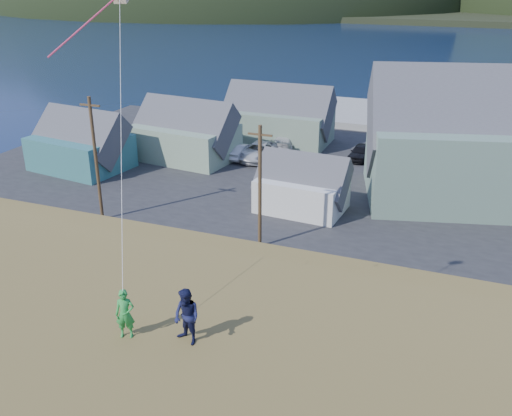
{
  "coord_description": "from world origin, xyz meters",
  "views": [
    {
      "loc": [
        7.71,
        -30.34,
        17.2
      ],
      "look_at": [
        0.48,
        -11.72,
        8.8
      ],
      "focal_mm": 40.0,
      "sensor_mm": 36.0,
      "label": 1
    }
  ],
  "objects_px": {
    "shed_palegreen_near": "(185,133)",
    "kite_flyer_navy": "(187,317)",
    "shed_white": "(302,185)",
    "shed_palegreen_far": "(278,116)",
    "kite_flyer_green": "(125,314)",
    "shed_teal": "(80,143)",
    "wharf": "(357,113)"
  },
  "relations": [
    {
      "from": "shed_teal",
      "to": "shed_palegreen_far",
      "type": "distance_m",
      "value": 20.35
    },
    {
      "from": "shed_teal",
      "to": "shed_white",
      "type": "relative_size",
      "value": 1.31
    },
    {
      "from": "shed_palegreen_far",
      "to": "kite_flyer_green",
      "type": "height_order",
      "value": "kite_flyer_green"
    },
    {
      "from": "shed_teal",
      "to": "kite_flyer_green",
      "type": "bearing_deg",
      "value": -42.16
    },
    {
      "from": "shed_palegreen_far",
      "to": "shed_palegreen_near",
      "type": "bearing_deg",
      "value": -126.4
    },
    {
      "from": "kite_flyer_navy",
      "to": "shed_teal",
      "type": "bearing_deg",
      "value": 152.68
    },
    {
      "from": "shed_palegreen_near",
      "to": "shed_teal",
      "type": "bearing_deg",
      "value": -134.3
    },
    {
      "from": "shed_palegreen_far",
      "to": "kite_flyer_navy",
      "type": "xyz_separation_m",
      "value": [
        12.38,
        -43.66,
        5.16
      ]
    },
    {
      "from": "shed_palegreen_near",
      "to": "kite_flyer_green",
      "type": "xyz_separation_m",
      "value": [
        17.02,
        -35.38,
        5.3
      ]
    },
    {
      "from": "shed_palegreen_near",
      "to": "wharf",
      "type": "bearing_deg",
      "value": 69.57
    },
    {
      "from": "kite_flyer_green",
      "to": "kite_flyer_navy",
      "type": "height_order",
      "value": "kite_flyer_navy"
    },
    {
      "from": "shed_palegreen_near",
      "to": "shed_palegreen_far",
      "type": "relative_size",
      "value": 0.92
    },
    {
      "from": "shed_teal",
      "to": "shed_white",
      "type": "xyz_separation_m",
      "value": [
        21.82,
        -2.1,
        -0.43
      ]
    },
    {
      "from": "kite_flyer_green",
      "to": "shed_white",
      "type": "bearing_deg",
      "value": 74.94
    },
    {
      "from": "shed_teal",
      "to": "shed_palegreen_far",
      "type": "bearing_deg",
      "value": 54.44
    },
    {
      "from": "shed_palegreen_near",
      "to": "kite_flyer_navy",
      "type": "relative_size",
      "value": 6.05
    },
    {
      "from": "kite_flyer_green",
      "to": "kite_flyer_navy",
      "type": "xyz_separation_m",
      "value": [
        1.8,
        0.4,
        0.09
      ]
    },
    {
      "from": "shed_palegreen_far",
      "to": "kite_flyer_green",
      "type": "xyz_separation_m",
      "value": [
        10.58,
        -44.06,
        5.07
      ]
    },
    {
      "from": "shed_teal",
      "to": "shed_white",
      "type": "height_order",
      "value": "shed_teal"
    },
    {
      "from": "shed_white",
      "to": "shed_palegreen_far",
      "type": "xyz_separation_m",
      "value": [
        -7.84,
        16.87,
        0.79
      ]
    },
    {
      "from": "shed_teal",
      "to": "shed_palegreen_near",
      "type": "height_order",
      "value": "shed_palegreen_near"
    },
    {
      "from": "shed_white",
      "to": "kite_flyer_green",
      "type": "bearing_deg",
      "value": -80.26
    },
    {
      "from": "shed_palegreen_near",
      "to": "shed_white",
      "type": "xyz_separation_m",
      "value": [
        14.28,
        -8.2,
        -0.57
      ]
    },
    {
      "from": "shed_white",
      "to": "kite_flyer_navy",
      "type": "relative_size",
      "value": 4.15
    },
    {
      "from": "kite_flyer_green",
      "to": "kite_flyer_navy",
      "type": "relative_size",
      "value": 0.9
    },
    {
      "from": "shed_palegreen_near",
      "to": "shed_white",
      "type": "distance_m",
      "value": 16.47
    },
    {
      "from": "shed_palegreen_near",
      "to": "kite_flyer_navy",
      "type": "height_order",
      "value": "kite_flyer_navy"
    },
    {
      "from": "shed_palegreen_near",
      "to": "shed_palegreen_far",
      "type": "height_order",
      "value": "shed_palegreen_far"
    },
    {
      "from": "wharf",
      "to": "shed_teal",
      "type": "relative_size",
      "value": 2.78
    },
    {
      "from": "shed_palegreen_near",
      "to": "kite_flyer_green",
      "type": "height_order",
      "value": "kite_flyer_green"
    },
    {
      "from": "shed_teal",
      "to": "shed_palegreen_near",
      "type": "xyz_separation_m",
      "value": [
        7.54,
        6.1,
        0.13
      ]
    },
    {
      "from": "shed_white",
      "to": "shed_palegreen_far",
      "type": "bearing_deg",
      "value": 118.89
    }
  ]
}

